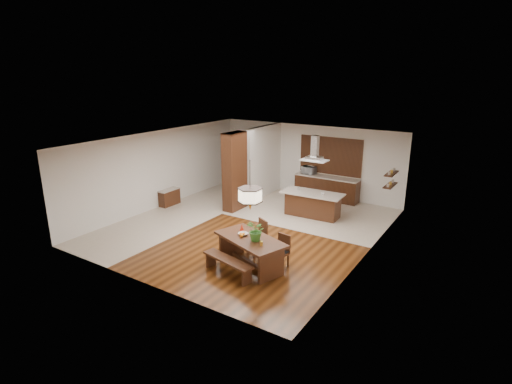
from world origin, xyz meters
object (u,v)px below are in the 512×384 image
Objects in this scene: microwave at (309,170)px; hallway_console at (169,197)px; dining_chair_left at (257,238)px; foliage_plant at (256,231)px; dining_table at (250,246)px; kitchen_island at (312,204)px; pendant_lantern at (250,186)px; range_hood at (315,148)px; island_cup at (323,194)px; fruit_bowl at (243,234)px; dining_chair_right at (280,252)px; dining_bench at (228,267)px.

hallway_console is at bearing -126.72° from microwave.
foliage_plant is (0.49, -0.79, 0.59)m from dining_chair_left.
dining_table is 1.00× the size of kitchen_island.
dining_chair_left is 1.86× the size of microwave.
pendant_lantern is (0.00, 0.00, 1.64)m from dining_table.
range_hood is at bearing -52.65° from microwave.
dining_chair_left is 1.85× the size of foliage_plant.
foliage_plant reaches higher than hallway_console.
island_cup is (0.40, -0.09, 0.48)m from kitchen_island.
dining_table is 2.44× the size of range_hood.
foliage_plant reaches higher than kitchen_island.
dining_table is at bearing -13.25° from fruit_bowl.
microwave is at bearing 102.62° from pendant_lantern.
pendant_lantern is 4.54m from island_cup.
pendant_lantern reaches higher than dining_chair_right.
dining_bench is 0.97m from fruit_bowl.
hallway_console is 0.40× the size of dining_table.
dining_chair_right is (6.13, -2.18, 0.13)m from hallway_console.
microwave is at bearing 116.86° from dining_chair_right.
island_cup reaches higher than kitchen_island.
pendant_lantern is 6.85m from microwave.
range_hood is 8.14× the size of island_cup.
dining_chair_left is (5.19, -1.85, 0.19)m from hallway_console.
pendant_lantern is at bearing -41.85° from dining_chair_left.
island_cup is at bearing -14.94° from kitchen_island.
dining_chair_left is at bearing 89.71° from fruit_bowl.
dining_chair_left reaches higher than kitchen_island.
range_hood reaches higher than dining_table.
pendant_lantern is 2.39× the size of microwave.
dining_table reaches higher than hallway_console.
dining_bench is 5.58m from range_hood.
dining_table is 4.36m from island_cup.
dining_chair_right is at bearing 8.86° from dining_chair_left.
range_hood is (-0.04, 5.11, 2.24)m from dining_bench.
range_hood is at bearing 167.08° from island_cup.
kitchen_island is (-0.27, 4.43, -0.15)m from dining_table.
kitchen_island is at bearing 93.52° from dining_table.
range_hood is (-0.27, 4.44, 1.86)m from dining_table.
foliage_plant is at bearing -67.51° from microwave.
dining_chair_right is 4.13m from kitchen_island.
hallway_console is 0.87× the size of dining_chair_left.
fruit_bowl is (-0.00, -0.67, 0.35)m from dining_chair_left.
dining_table is 8.75× the size of fruit_bowl.
island_cup is (0.40, -0.09, -1.53)m from range_hood.
dining_bench is 1.77× the size of dining_chair_right.
pendant_lantern reaches higher than kitchen_island.
kitchen_island reaches higher than fruit_bowl.
range_hood is at bearing 87.49° from kitchen_island.
dining_bench is 1.75× the size of range_hood.
dining_table is 0.54m from foliage_plant.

